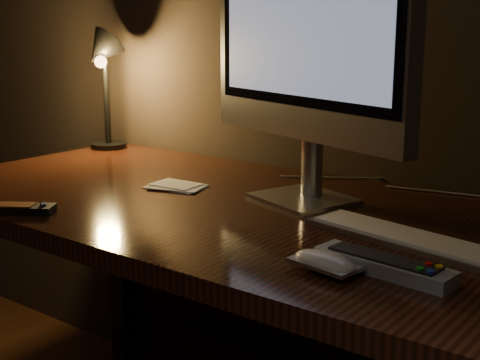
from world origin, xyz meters
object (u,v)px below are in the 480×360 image
Objects in this scene: media_remote at (21,208)px; tv_remote at (384,265)px; desk at (262,254)px; monitor at (306,27)px; keyboard at (405,237)px; desk_lamp at (102,68)px; mouse at (325,265)px.

tv_remote is at bearing -23.01° from media_remote.
monitor reaches higher than desk.
desk_lamp is at bearing 176.07° from keyboard.
desk_lamp is at bearing 90.79° from media_remote.
tv_remote is (0.04, -0.16, 0.01)m from keyboard.
tv_remote reaches higher than mouse.
media_remote is at bearing -163.86° from mouse.
tv_remote reaches higher than desk.
media_remote is (-0.32, -0.39, 0.14)m from desk.
media_remote is at bearing -68.73° from desk_lamp.
keyboard is (0.37, -0.09, 0.14)m from desk.
desk is 6.95× the size of tv_remote.
media_remote is at bearing -129.35° from desk.
media_remote is 0.60× the size of tv_remote.
mouse is at bearing -140.52° from tv_remote.
keyboard is (0.29, -0.12, -0.36)m from monitor.
keyboard is 2.73× the size of media_remote.
desk is 4.26× the size of keyboard.
monitor reaches higher than mouse.
media_remote is at bearing -146.44° from keyboard.
monitor is at bearing -23.61° from desk_lamp.
mouse is 0.66m from media_remote.
mouse reaches higher than desk.
media_remote is at bearing -163.67° from tv_remote.
keyboard is at bearing -10.14° from media_remote.
monitor is 5.63× the size of mouse.
monitor is 0.56m from mouse.
desk_lamp is (-0.39, 0.57, 0.24)m from media_remote.
keyboard is at bearing -27.15° from desk_lamp.
media_remote is 0.75m from tv_remote.
desk is 0.48m from mouse.
tv_remote is 0.62× the size of desk_lamp.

